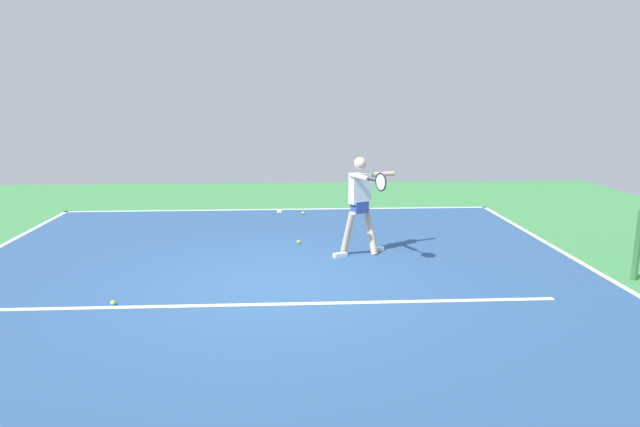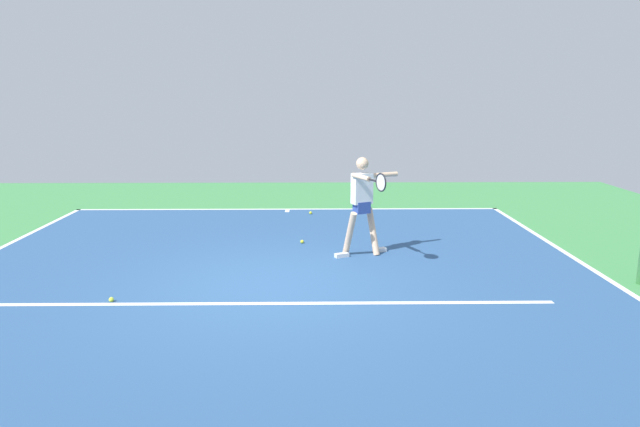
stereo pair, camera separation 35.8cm
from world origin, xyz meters
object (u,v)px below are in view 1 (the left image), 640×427
object	(u,v)px
net_post	(638,245)
tennis_ball_near_player	(299,242)
tennis_player	(361,200)
tennis_ball_by_sideline	(303,213)
tennis_ball_far_corner	(113,303)

from	to	relation	value
net_post	tennis_ball_near_player	xyz separation A→B (m)	(4.99, -2.36, -0.50)
tennis_player	tennis_ball_near_player	world-z (taller)	tennis_player
tennis_ball_near_player	tennis_ball_by_sideline	bearing A→B (deg)	-93.28
tennis_player	tennis_ball_near_player	distance (m)	1.61
tennis_player	tennis_ball_near_player	size ratio (longest dim) A/B	25.92
tennis_ball_far_corner	tennis_ball_near_player	distance (m)	3.89
tennis_ball_far_corner	tennis_ball_near_player	xyz separation A→B (m)	(-2.50, -2.98, 0.00)
net_post	tennis_ball_by_sideline	distance (m)	6.95
net_post	tennis_ball_far_corner	xyz separation A→B (m)	(7.49, 0.63, -0.50)
tennis_ball_by_sideline	tennis_ball_far_corner	distance (m)	6.19
net_post	tennis_player	world-z (taller)	tennis_player
tennis_player	tennis_ball_by_sideline	distance (m)	3.64
tennis_ball_far_corner	net_post	bearing A→B (deg)	-175.20
tennis_ball_by_sideline	tennis_ball_far_corner	bearing A→B (deg)	64.64
net_post	tennis_player	distance (m)	4.25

